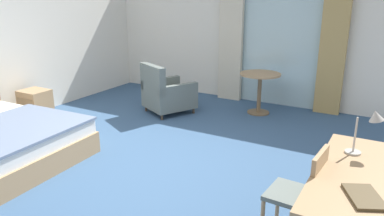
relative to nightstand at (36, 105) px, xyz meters
name	(u,v)px	position (x,y,z in m)	size (l,w,h in m)	color
ground	(138,169)	(2.53, -0.54, -0.31)	(6.45, 7.61, 0.10)	#38567A
wall_back	(247,36)	(2.53, 3.01, 1.00)	(6.05, 0.12, 2.53)	white
balcony_glass_door	(280,46)	(3.22, 2.93, 0.85)	(1.45, 0.02, 2.23)	silver
curtain_panel_left	(231,41)	(2.28, 2.83, 0.90)	(0.47, 0.10, 2.32)	beige
curtain_panel_right	(333,48)	(4.17, 2.83, 0.90)	(0.44, 0.10, 2.32)	tan
nightstand	(36,105)	(0.00, 0.00, 0.00)	(0.45, 0.39, 0.53)	tan
writing_desk	(354,183)	(5.03, -1.00, 0.39)	(0.60, 1.58, 0.74)	tan
desk_chair	(303,191)	(4.65, -1.04, 0.23)	(0.45, 0.43, 0.87)	slate
desk_lamp	(370,123)	(5.06, -0.58, 0.76)	(0.27, 0.17, 0.42)	#B7B2A8
closed_book	(364,197)	(5.13, -1.37, 0.48)	(0.21, 0.33, 0.02)	brown
armchair_by_window	(167,94)	(1.67, 1.43, 0.08)	(0.98, 1.00, 0.89)	slate
round_cafe_table	(260,84)	(3.11, 2.22, 0.28)	(0.71, 0.71, 0.73)	tan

